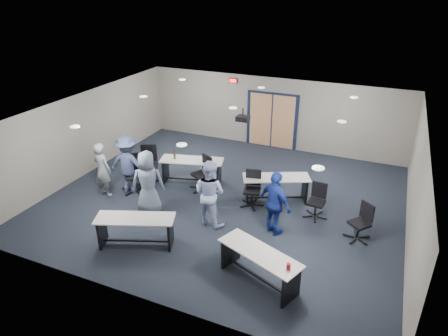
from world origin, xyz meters
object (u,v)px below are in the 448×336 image
at_px(person_lightblue, 210,193).
at_px(person_back, 128,164).
at_px(chair_back_c, 252,189).
at_px(table_front_right, 260,262).
at_px(chair_back_b, 201,173).
at_px(table_back_right, 276,185).
at_px(table_back_left, 192,167).
at_px(chair_loose_right, 359,222).
at_px(person_gray, 102,170).
at_px(person_plaid, 148,183).
at_px(chair_back_a, 149,165).
at_px(person_navy, 275,204).
at_px(table_front_left, 136,226).
at_px(chair_back_d, 316,201).
at_px(chair_loose_left, 133,174).

relative_size(person_lightblue, person_back, 1.00).
height_order(chair_back_c, person_lightblue, person_lightblue).
relative_size(table_front_right, chair_back_b, 1.82).
bearing_deg(table_back_right, chair_back_c, -159.48).
relative_size(table_back_left, chair_back_b, 1.89).
relative_size(chair_loose_right, person_lightblue, 0.54).
relative_size(person_gray, person_back, 0.93).
relative_size(person_plaid, person_back, 1.00).
bearing_deg(chair_back_a, chair_back_c, -28.56).
xyz_separation_m(person_lightblue, person_back, (-3.01, 0.64, 0.00)).
bearing_deg(person_navy, person_plaid, 35.84).
relative_size(table_front_left, chair_back_b, 1.82).
relative_size(table_back_right, chair_back_d, 2.04).
distance_m(table_back_right, person_back, 4.46).
distance_m(chair_back_b, person_lightblue, 1.94).
bearing_deg(chair_loose_left, chair_loose_right, -46.03).
relative_size(table_front_right, person_navy, 1.15).
xyz_separation_m(table_front_left, chair_loose_right, (4.98, 2.40, -0.03)).
xyz_separation_m(table_front_right, person_plaid, (-3.76, 1.53, 0.38)).
bearing_deg(table_back_right, person_lightblue, -149.13).
bearing_deg(person_back, chair_loose_left, -174.07).
xyz_separation_m(table_front_right, table_back_right, (-0.69, 3.52, 0.00)).
bearing_deg(person_plaid, person_lightblue, 160.21).
height_order(table_back_left, chair_loose_left, chair_loose_left).
height_order(table_back_right, chair_back_c, chair_back_c).
bearing_deg(table_back_right, chair_back_a, 161.61).
xyz_separation_m(table_back_right, chair_back_d, (1.27, -0.44, -0.04)).
distance_m(chair_back_d, chair_loose_left, 5.48).
bearing_deg(chair_back_b, chair_loose_left, -124.31).
xyz_separation_m(table_front_left, chair_loose_left, (-1.65, 2.27, 0.06)).
relative_size(table_back_right, person_gray, 1.19).
bearing_deg(person_navy, table_front_right, 127.27).
bearing_deg(person_back, table_front_right, 145.93).
distance_m(table_front_right, chair_back_b, 4.44).
distance_m(chair_loose_right, person_lightblue, 3.84).
height_order(table_front_left, chair_back_c, chair_back_c).
distance_m(person_plaid, person_back, 1.44).
distance_m(table_front_left, chair_back_a, 3.38).
bearing_deg(table_front_left, chair_loose_right, 4.49).
xyz_separation_m(chair_back_b, chair_back_c, (1.77, -0.30, -0.02)).
xyz_separation_m(table_back_left, chair_loose_left, (-1.35, -1.24, 0.03)).
bearing_deg(table_front_left, person_gray, 122.31).
xyz_separation_m(table_front_right, chair_back_d, (0.58, 3.08, -0.04)).
xyz_separation_m(chair_back_c, chair_loose_right, (3.01, -0.50, -0.03)).
distance_m(chair_back_a, chair_back_d, 5.34).
distance_m(chair_loose_left, person_navy, 4.63).
xyz_separation_m(table_front_left, chair_back_b, (0.20, 3.20, 0.02)).
height_order(chair_back_d, chair_loose_left, chair_loose_left).
height_order(table_front_right, person_lightblue, person_lightblue).
height_order(chair_back_b, chair_back_d, chair_back_b).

